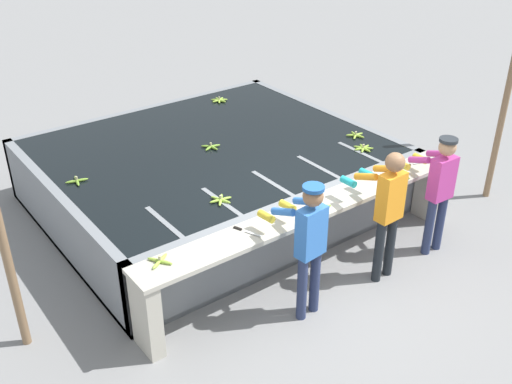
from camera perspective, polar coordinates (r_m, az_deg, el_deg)
The scene contains 18 objects.
ground_plane at distance 7.23m, azimuth 6.30°, elevation -8.46°, with size 80.00×80.00×0.00m, color gray.
wash_tank at distance 8.57m, azimuth -4.22°, elevation 1.59°, with size 4.54×3.85×0.91m.
work_ledge at distance 6.99m, azimuth 5.34°, elevation -3.35°, with size 4.54×0.45×0.91m.
worker_0 at distance 6.21m, azimuth 5.00°, elevation -4.47°, with size 0.45×0.73×1.59m.
worker_1 at distance 6.91m, azimuth 12.40°, elevation -1.20°, with size 0.42×0.72×1.63m.
worker_2 at distance 7.59m, azimuth 17.00°, elevation 0.67°, with size 0.43×0.72×1.56m.
banana_bunch_floating_0 at distance 6.96m, azimuth -3.38°, elevation -0.74°, with size 0.28×0.27×0.08m.
banana_bunch_floating_1 at distance 7.69m, azimuth -16.70°, elevation 1.04°, with size 0.28×0.28×0.08m.
banana_bunch_floating_2 at distance 10.02m, azimuth -3.52°, elevation 8.73°, with size 0.28×0.28×0.08m.
banana_bunch_floating_3 at distance 8.30m, azimuth -4.31°, elevation 4.34°, with size 0.28×0.27×0.08m.
banana_bunch_floating_4 at distance 8.76m, azimuth 9.47°, elevation 5.36°, with size 0.27×0.28×0.08m.
banana_bunch_floating_5 at distance 8.36m, azimuth 10.18°, elevation 4.13°, with size 0.28×0.28×0.08m.
banana_bunch_ledge_0 at distance 5.98m, azimuth -9.14°, elevation -6.50°, with size 0.26×0.26×0.08m.
banana_bunch_ledge_1 at distance 6.85m, azimuth 6.03°, elevation -1.34°, with size 0.26×0.26×0.08m.
banana_bunch_ledge_2 at distance 7.69m, azimuth 13.49°, elevation 1.51°, with size 0.27×0.27×0.08m.
knife_0 at distance 8.05m, azimuth 14.61°, elevation 2.57°, with size 0.35×0.10×0.02m.
knife_1 at distance 6.39m, azimuth -1.22°, elevation -3.65°, with size 0.15×0.34×0.02m.
support_post_right at distance 8.98m, azimuth 22.81°, elevation 8.65°, with size 0.09×0.09×3.20m.
Camera 1 is at (-4.06, -4.10, 4.35)m, focal length 42.00 mm.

